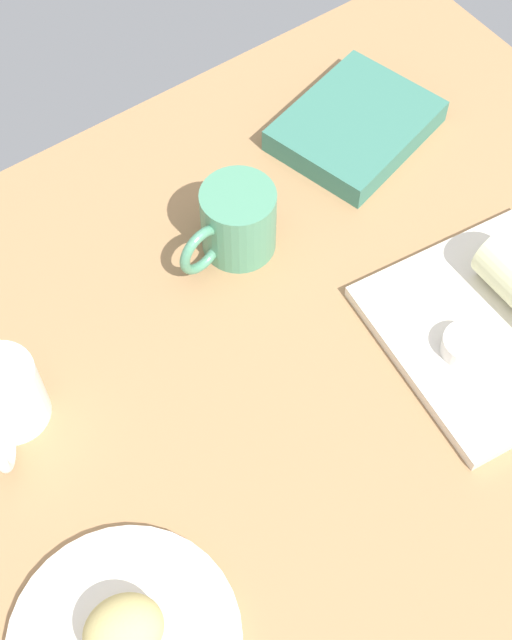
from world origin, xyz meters
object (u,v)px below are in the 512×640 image
(scone_pastry, at_px, (124,630))
(second_mug, at_px, (236,222))
(coffee_mug, at_px, (5,397))
(square_plate, at_px, (498,328))
(book_stack, at_px, (356,126))
(sauce_cup, at_px, (465,345))

(scone_pastry, relative_size, second_mug, 0.55)
(coffee_mug, bearing_deg, square_plate, -24.00)
(square_plate, xyz_separation_m, book_stack, (0.06, 0.34, 0.01))
(square_plate, distance_m, coffee_mug, 0.55)
(coffee_mug, relative_size, second_mug, 0.86)
(sauce_cup, distance_m, book_stack, 0.36)
(square_plate, height_order, coffee_mug, coffee_mug)
(scone_pastry, xyz_separation_m, second_mug, (0.35, 0.33, 0.00))
(book_stack, xyz_separation_m, second_mug, (-0.23, -0.06, 0.03))
(square_plate, bearing_deg, scone_pastry, -174.46)
(second_mug, bearing_deg, sauce_cup, -67.09)
(book_stack, bearing_deg, sauce_cup, -109.01)
(book_stack, distance_m, coffee_mug, 0.58)
(scone_pastry, relative_size, coffee_mug, 0.64)
(square_plate, xyz_separation_m, sauce_cup, (-0.06, -0.00, 0.02))
(scone_pastry, distance_m, second_mug, 0.48)
(square_plate, distance_m, book_stack, 0.34)
(scone_pastry, distance_m, square_plate, 0.53)
(square_plate, bearing_deg, coffee_mug, 156.00)
(scone_pastry, xyz_separation_m, coffee_mug, (0.02, 0.28, 0.00))
(sauce_cup, relative_size, coffee_mug, 0.44)
(coffee_mug, bearing_deg, second_mug, 8.71)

